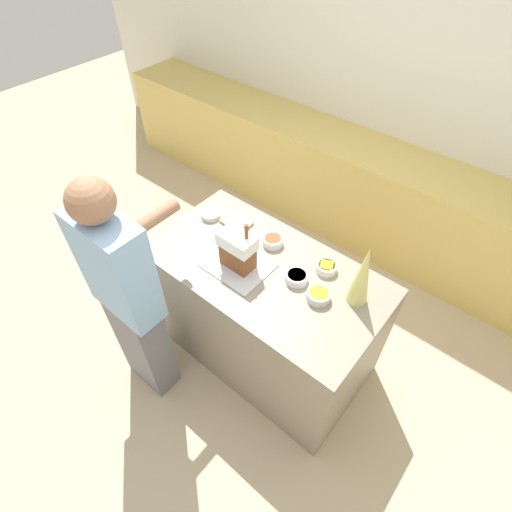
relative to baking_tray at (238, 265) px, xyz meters
name	(u,v)px	position (x,y,z in m)	size (l,w,h in m)	color
ground_plane	(263,348)	(0.14, 0.09, -0.92)	(12.00, 12.00, 0.00)	#C6B28E
wall_back	(420,96)	(0.14, 2.05, 0.38)	(8.00, 0.05, 2.60)	white
back_cabinet_block	(377,200)	(0.14, 1.73, -0.47)	(6.00, 0.60, 0.91)	#DBBC60
kitchen_island	(264,313)	(0.14, 0.09, -0.46)	(1.49, 0.80, 0.92)	gray
baking_tray	(238,265)	(0.00, 0.00, 0.00)	(0.38, 0.32, 0.01)	silver
gingerbread_house	(238,250)	(0.00, 0.00, 0.13)	(0.22, 0.14, 0.34)	brown
decorative_tree	(363,275)	(0.68, 0.24, 0.20)	(0.12, 0.12, 0.40)	#DBD675
candy_bowl_near_tray_left	(326,267)	(0.43, 0.31, 0.02)	(0.13, 0.13, 0.05)	white
candy_bowl_far_left	(273,241)	(0.04, 0.28, 0.02)	(0.13, 0.13, 0.05)	white
candy_bowl_far_right	(210,215)	(-0.45, 0.22, 0.02)	(0.13, 0.13, 0.04)	silver
candy_bowl_front_corner	(319,295)	(0.51, 0.10, 0.03)	(0.14, 0.14, 0.05)	silver
candy_bowl_near_tray_right	(297,277)	(0.34, 0.13, 0.02)	(0.13, 0.13, 0.05)	white
cookbook	(236,222)	(-0.26, 0.28, 0.01)	(0.19, 0.13, 0.02)	#CCB78C
person	(129,299)	(-0.33, -0.58, -0.04)	(0.45, 0.56, 1.72)	slate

